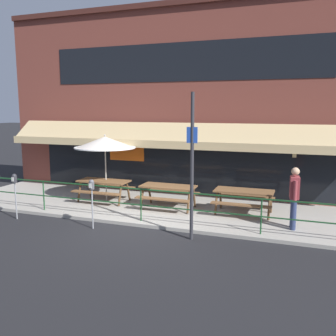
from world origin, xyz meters
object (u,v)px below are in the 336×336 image
(picnic_table_right, at_px, (244,195))
(parking_meter_near, at_px, (15,183))
(picnic_table_left, at_px, (104,185))
(pedestrian_walking, at_px, (294,195))
(picnic_table_centre, at_px, (168,190))
(parking_meter_far, at_px, (92,189))
(patio_umbrella_left, at_px, (105,143))
(street_sign_pole, at_px, (192,166))

(picnic_table_right, xyz_separation_m, parking_meter_near, (-6.54, -2.60, 0.44))
(picnic_table_left, bearing_deg, pedestrian_walking, -7.99)
(picnic_table_right, relative_size, parking_meter_near, 1.27)
(picnic_table_centre, xyz_separation_m, parking_meter_far, (-1.38, -2.45, 0.44))
(parking_meter_far, bearing_deg, patio_umbrella_left, 111.65)
(street_sign_pole, bearing_deg, parking_meter_near, -178.87)
(picnic_table_right, distance_m, parking_meter_far, 4.66)
(picnic_table_centre, height_order, pedestrian_walking, pedestrian_walking)
(picnic_table_left, xyz_separation_m, parking_meter_near, (-1.63, -2.51, 0.44))
(parking_meter_far, bearing_deg, picnic_table_left, 112.94)
(parking_meter_near, bearing_deg, picnic_table_left, 57.02)
(picnic_table_centre, bearing_deg, parking_meter_far, -119.45)
(parking_meter_near, xyz_separation_m, parking_meter_far, (2.70, -0.01, 0.00))
(parking_meter_far, bearing_deg, street_sign_pole, 2.36)
(picnic_table_left, distance_m, picnic_table_right, 4.90)
(picnic_table_centre, distance_m, patio_umbrella_left, 2.87)
(patio_umbrella_left, distance_m, pedestrian_walking, 6.59)
(parking_meter_near, bearing_deg, pedestrian_walking, 11.37)
(picnic_table_left, xyz_separation_m, patio_umbrella_left, (-0.00, 0.17, 1.47))
(picnic_table_right, xyz_separation_m, patio_umbrella_left, (-4.90, 0.09, 1.47))
(picnic_table_centre, distance_m, pedestrian_walking, 4.05)
(picnic_table_right, distance_m, parking_meter_near, 7.05)
(picnic_table_left, height_order, pedestrian_walking, pedestrian_walking)
(picnic_table_right, bearing_deg, patio_umbrella_left, 179.01)
(picnic_table_right, xyz_separation_m, pedestrian_walking, (1.50, -0.98, 0.35))
(parking_meter_near, bearing_deg, picnic_table_right, 21.67)
(picnic_table_right, xyz_separation_m, street_sign_pole, (-0.96, -2.49, 1.24))
(picnic_table_left, height_order, parking_meter_far, parking_meter_far)
(picnic_table_centre, distance_m, parking_meter_far, 2.85)
(picnic_table_centre, relative_size, pedestrian_walking, 1.05)
(patio_umbrella_left, bearing_deg, parking_meter_near, -121.31)
(patio_umbrella_left, xyz_separation_m, pedestrian_walking, (6.40, -1.07, -1.12))
(pedestrian_walking, xyz_separation_m, parking_meter_near, (-8.03, -1.62, 0.09))
(picnic_table_centre, relative_size, street_sign_pole, 0.48)
(patio_umbrella_left, relative_size, parking_meter_near, 1.67)
(parking_meter_near, bearing_deg, picnic_table_centre, 30.89)
(parking_meter_far, relative_size, street_sign_pole, 0.38)
(parking_meter_near, distance_m, street_sign_pole, 5.63)
(parking_meter_far, bearing_deg, picnic_table_right, 34.18)
(picnic_table_right, bearing_deg, picnic_table_left, -179.04)
(patio_umbrella_left, height_order, street_sign_pole, street_sign_pole)
(picnic_table_left, relative_size, picnic_table_centre, 1.00)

